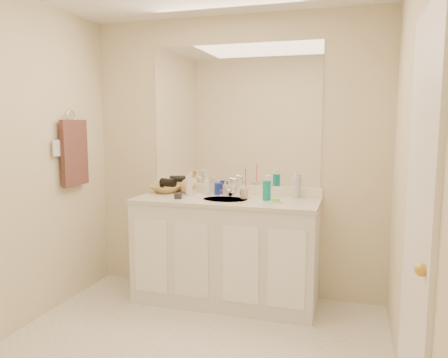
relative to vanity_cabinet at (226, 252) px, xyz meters
name	(u,v)px	position (x,y,z in m)	size (l,w,h in m)	color
wall_back	(235,157)	(0.00, 0.28, 0.77)	(2.60, 0.02, 2.40)	beige
wall_front	(11,223)	(0.00, -2.33, 0.77)	(2.60, 0.02, 2.40)	beige
wall_right	(415,183)	(1.30, -1.02, 0.77)	(0.02, 2.60, 2.40)	beige
vanity_cabinet	(226,252)	(0.00, 0.00, 0.00)	(1.50, 0.55, 0.85)	silver
countertop	(226,201)	(0.00, 0.00, 0.44)	(1.52, 0.57, 0.03)	beige
backsplash	(234,189)	(0.00, 0.26, 0.50)	(1.52, 0.03, 0.08)	white
sink_basin	(225,201)	(0.00, -0.02, 0.44)	(0.37, 0.37, 0.02)	beige
faucet	(231,189)	(0.00, 0.16, 0.51)	(0.02, 0.02, 0.11)	silver
mirror	(235,116)	(0.00, 0.27, 1.14)	(1.48, 0.01, 1.20)	white
blue_mug	(219,189)	(-0.12, 0.18, 0.51)	(0.07, 0.07, 0.10)	navy
tan_cup	(244,193)	(0.14, 0.06, 0.50)	(0.06, 0.06, 0.09)	#CCB590
toothbrush	(246,181)	(0.15, 0.06, 0.60)	(0.01, 0.01, 0.20)	#F7416E
mouthwash_bottle	(267,190)	(0.33, 0.04, 0.53)	(0.07, 0.07, 0.16)	#0B8E7F
clear_pump_bottle	(295,187)	(0.54, 0.20, 0.55)	(0.07, 0.07, 0.18)	silver
soap_dish	(276,202)	(0.43, -0.07, 0.46)	(0.10, 0.08, 0.01)	white
green_soap	(276,200)	(0.43, -0.07, 0.48)	(0.07, 0.05, 0.02)	#85DD36
orange_comb	(233,204)	(0.12, -0.21, 0.46)	(0.12, 0.03, 0.01)	yellow
dark_jar	(178,196)	(-0.38, -0.11, 0.48)	(0.07, 0.07, 0.05)	black
extra_white_bottle	(189,185)	(-0.35, 0.06, 0.54)	(0.06, 0.06, 0.18)	silver
soap_bottle_white	(207,184)	(-0.23, 0.18, 0.54)	(0.07, 0.07, 0.17)	silver
soap_bottle_cream	(191,183)	(-0.38, 0.18, 0.55)	(0.08, 0.08, 0.18)	#FFF3CF
soap_bottle_yellow	(188,183)	(-0.40, 0.18, 0.55)	(0.14, 0.14, 0.18)	tan
wicker_basket	(166,189)	(-0.60, 0.15, 0.49)	(0.26, 0.26, 0.06)	#B39148
hair_dryer	(168,183)	(-0.58, 0.15, 0.54)	(0.07, 0.07, 0.15)	black
towel_ring	(71,117)	(-1.27, -0.25, 1.12)	(0.11, 0.11, 0.01)	silver
hand_towel	(75,153)	(-1.25, -0.25, 0.82)	(0.04, 0.32, 0.55)	#37201D
switch_plate	(56,148)	(-1.27, -0.45, 0.88)	(0.01, 0.09, 0.13)	white
door	(418,237)	(1.29, -1.32, 0.57)	(0.02, 0.82, 2.00)	white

